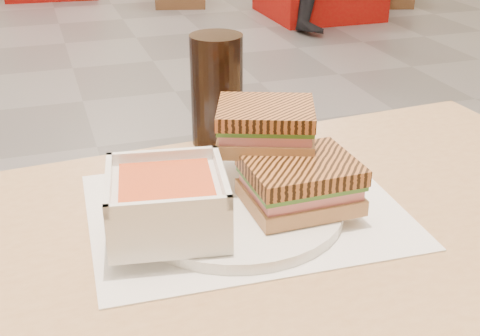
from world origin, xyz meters
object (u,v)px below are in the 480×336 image
object	(u,v)px
soup_bowl	(167,204)
panini_lower	(300,183)
plate	(236,208)
cola_glass	(217,90)

from	to	relation	value
soup_bowl	panini_lower	bearing A→B (deg)	1.95
soup_bowl	panini_lower	xyz separation A→B (m)	(0.16, 0.01, -0.00)
soup_bowl	plate	bearing A→B (deg)	19.48
panini_lower	soup_bowl	bearing A→B (deg)	-178.05
panini_lower	cola_glass	xyz separation A→B (m)	(-0.03, 0.25, 0.04)
plate	panini_lower	bearing A→B (deg)	-20.44
plate	cola_glass	world-z (taller)	cola_glass
soup_bowl	panini_lower	distance (m)	0.16
plate	soup_bowl	xyz separation A→B (m)	(-0.09, -0.03, 0.04)
soup_bowl	cola_glass	world-z (taller)	cola_glass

